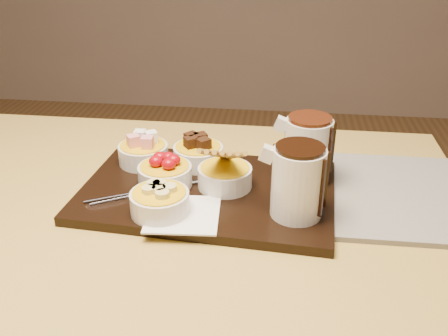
# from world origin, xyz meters

# --- Properties ---
(dining_table) EXTENTS (1.20, 0.80, 0.75)m
(dining_table) POSITION_xyz_m (0.00, 0.00, 0.65)
(dining_table) COLOR #B59843
(dining_table) RESTS_ON ground
(serving_board) EXTENTS (0.48, 0.33, 0.02)m
(serving_board) POSITION_xyz_m (0.11, 0.05, 0.76)
(serving_board) COLOR black
(serving_board) RESTS_ON dining_table
(napkin) EXTENTS (0.13, 0.13, 0.00)m
(napkin) POSITION_xyz_m (0.09, -0.05, 0.77)
(napkin) COLOR white
(napkin) RESTS_ON serving_board
(bowl_marshmallows) EXTENTS (0.10, 0.10, 0.04)m
(bowl_marshmallows) POSITION_xyz_m (-0.03, 0.14, 0.79)
(bowl_marshmallows) COLOR silver
(bowl_marshmallows) RESTS_ON serving_board
(bowl_cake) EXTENTS (0.10, 0.10, 0.04)m
(bowl_cake) POSITION_xyz_m (0.08, 0.14, 0.79)
(bowl_cake) COLOR silver
(bowl_cake) RESTS_ON serving_board
(bowl_strawberries) EXTENTS (0.10, 0.10, 0.04)m
(bowl_strawberries) POSITION_xyz_m (0.03, 0.05, 0.79)
(bowl_strawberries) COLOR silver
(bowl_strawberries) RESTS_ON serving_board
(bowl_biscotti) EXTENTS (0.10, 0.10, 0.04)m
(bowl_biscotti) POSITION_xyz_m (0.15, 0.06, 0.79)
(bowl_biscotti) COLOR silver
(bowl_biscotti) RESTS_ON serving_board
(bowl_bananas) EXTENTS (0.10, 0.10, 0.04)m
(bowl_bananas) POSITION_xyz_m (0.05, -0.05, 0.79)
(bowl_bananas) COLOR silver
(bowl_bananas) RESTS_ON serving_board
(pitcher_dark_chocolate) EXTENTS (0.09, 0.09, 0.12)m
(pitcher_dark_chocolate) POSITION_xyz_m (0.28, -0.02, 0.83)
(pitcher_dark_chocolate) COLOR silver
(pitcher_dark_chocolate) RESTS_ON serving_board
(pitcher_milk_chocolate) EXTENTS (0.09, 0.09, 0.12)m
(pitcher_milk_chocolate) POSITION_xyz_m (0.29, 0.11, 0.83)
(pitcher_milk_chocolate) COLOR silver
(pitcher_milk_chocolate) RESTS_ON serving_board
(fondue_skewers) EXTENTS (0.15, 0.24, 0.01)m
(fondue_skewers) POSITION_xyz_m (0.02, 0.03, 0.77)
(fondue_skewers) COLOR silver
(fondue_skewers) RESTS_ON serving_board
(newspaper) EXTENTS (0.40, 0.32, 0.01)m
(newspaper) POSITION_xyz_m (0.41, 0.09, 0.76)
(newspaper) COLOR beige
(newspaper) RESTS_ON dining_table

